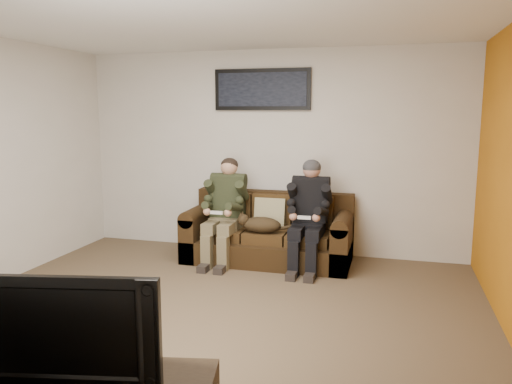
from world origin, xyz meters
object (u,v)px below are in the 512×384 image
(sofa, at_px, (269,235))
(person_right, at_px, (309,209))
(framed_poster, at_px, (262,89))
(person_left, at_px, (225,205))
(television, at_px, (69,324))
(cat, at_px, (260,224))

(sofa, distance_m, person_right, 0.67)
(person_right, distance_m, framed_poster, 1.67)
(person_right, bearing_deg, framed_poster, 141.90)
(person_left, xyz_separation_m, person_right, (1.03, 0.00, 0.00))
(person_left, bearing_deg, person_right, 0.02)
(person_left, height_order, person_right, person_right)
(framed_poster, bearing_deg, person_left, -119.34)
(television, bearing_deg, cat, 77.11)
(sofa, bearing_deg, person_left, -162.04)
(person_left, xyz_separation_m, cat, (0.47, -0.09, -0.20))
(cat, relative_size, framed_poster, 0.53)
(person_left, bearing_deg, television, -83.81)
(person_right, height_order, framed_poster, framed_poster)
(person_right, bearing_deg, person_left, -179.98)
(sofa, distance_m, cat, 0.33)
(cat, height_order, framed_poster, framed_poster)
(television, bearing_deg, person_right, 68.26)
(sofa, relative_size, person_left, 1.60)
(person_right, height_order, cat, person_right)
(sofa, relative_size, cat, 3.05)
(sofa, xyz_separation_m, person_right, (0.52, -0.17, 0.39))
(cat, distance_m, framed_poster, 1.73)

